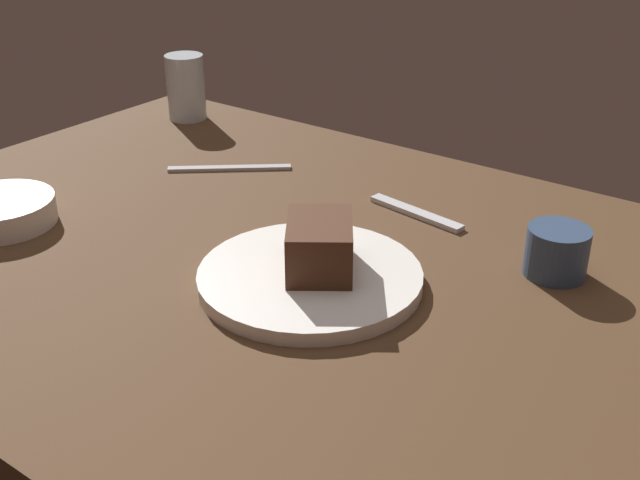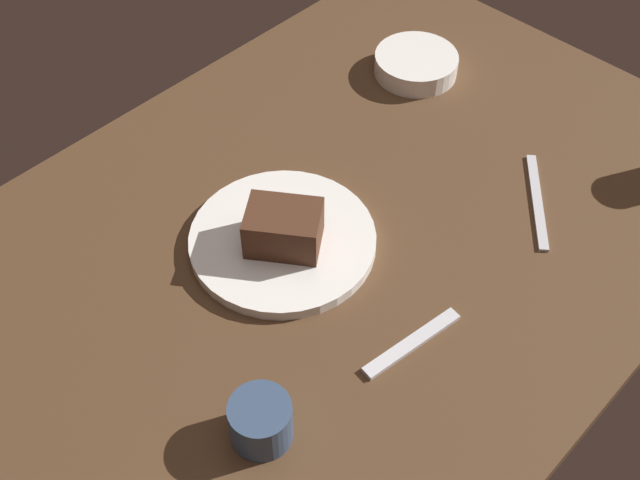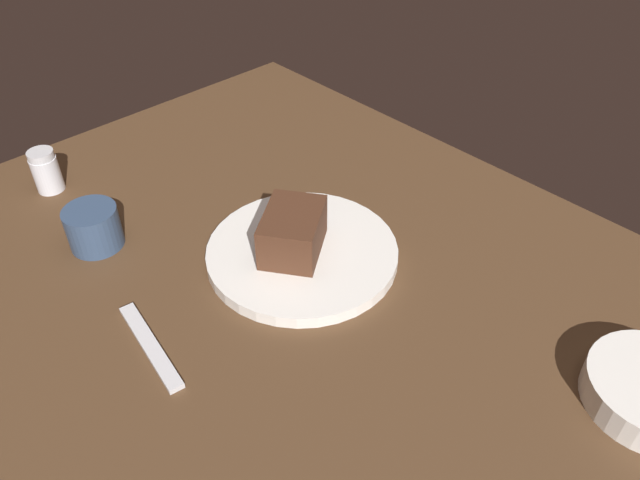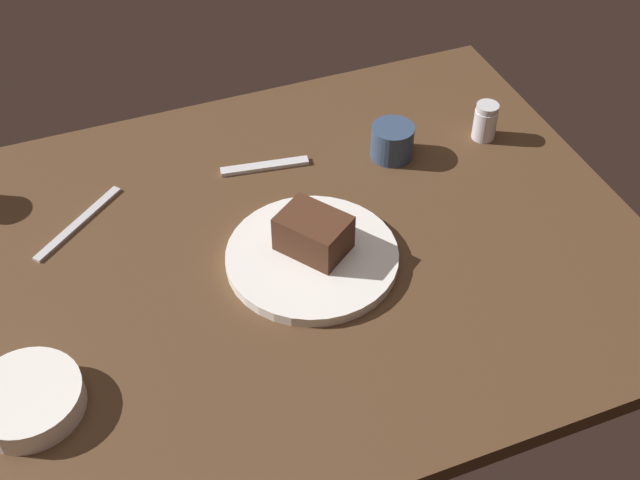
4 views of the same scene
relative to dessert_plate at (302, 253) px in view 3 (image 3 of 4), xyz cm
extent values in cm
cube|color=#4C331E|center=(7.98, -3.62, -2.35)|extent=(120.00, 84.00, 3.00)
cylinder|color=white|center=(0.00, 0.00, 0.00)|extent=(25.95, 25.95, 1.70)
cube|color=#472819|center=(-0.63, -1.02, 3.85)|extent=(11.77, 12.39, 5.99)
cylinder|color=silver|center=(-39.10, -17.72, 1.96)|extent=(4.11, 4.11, 5.63)
cylinder|color=silver|center=(-39.10, -17.72, 5.38)|extent=(3.91, 3.91, 1.20)
cylinder|color=#334766|center=(-21.80, -18.89, 2.11)|extent=(7.32, 7.32, 5.93)
cube|color=silver|center=(-0.36, -23.54, -0.50)|extent=(15.10, 4.02, 0.70)
camera|label=1|loc=(-48.08, 63.52, 45.14)|focal=44.68mm
camera|label=2|loc=(-48.25, -53.62, 83.42)|focal=44.69mm
camera|label=3|loc=(47.29, -41.29, 54.66)|focal=34.41mm
camera|label=4|loc=(29.96, 80.36, 87.53)|focal=45.99mm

